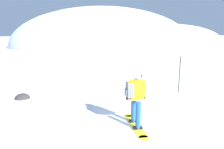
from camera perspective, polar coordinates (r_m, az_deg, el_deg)
ground_plane at (r=6.14m, az=9.12°, el=-15.70°), size 300.00×300.00×0.00m
ridge_peak_main at (r=44.94m, az=-2.40°, el=7.97°), size 37.06×33.35×15.83m
ridge_peak_far at (r=66.73m, az=15.06°, el=8.76°), size 31.29×28.16×10.53m
snowboarder_main at (r=6.20m, az=6.36°, el=-6.15°), size 0.64×1.84×1.71m
piste_marker_near at (r=10.18m, az=18.09°, el=0.81°), size 0.20×0.20×1.74m
rock_dark at (r=9.76m, az=-23.36°, el=-6.07°), size 0.63×0.53×0.44m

